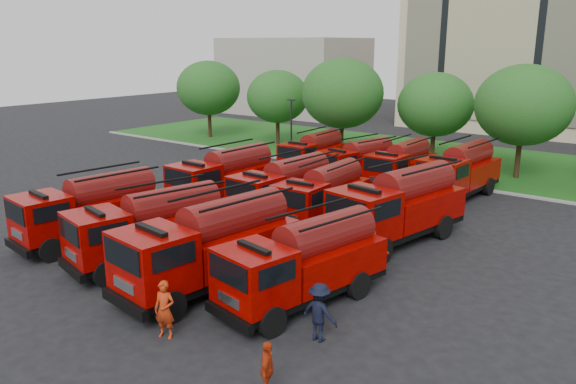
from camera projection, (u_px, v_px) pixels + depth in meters
name	position (u px, v px, depth m)	size (l,w,h in m)	color
ground	(239.00, 251.00, 26.09)	(140.00, 140.00, 0.00)	black
lawn	(453.00, 160.00, 46.00)	(70.00, 16.00, 0.12)	#1B5215
curb	(409.00, 178.00, 39.79)	(70.00, 0.30, 0.14)	gray
apartment_building	(561.00, 12.00, 58.45)	(30.00, 14.18, 25.00)	beige
side_building	(293.00, 76.00, 76.19)	(18.00, 12.00, 10.00)	gray
tree_0	(208.00, 88.00, 55.79)	(6.30, 6.30, 7.70)	#382314
tree_1	(278.00, 97.00, 51.97)	(5.71, 5.71, 6.98)	#382314
tree_2	(342.00, 93.00, 45.90)	(6.72, 6.72, 8.22)	#382314
tree_3	(435.00, 105.00, 43.87)	(5.88, 5.88, 7.19)	#382314
tree_4	(524.00, 105.00, 38.46)	(6.55, 6.55, 8.01)	#382314
lamp_post_0	(291.00, 127.00, 44.41)	(0.60, 0.25, 5.11)	black
fire_truck_0	(91.00, 209.00, 26.92)	(3.29, 7.37, 3.24)	black
fire_truck_1	(150.00, 227.00, 24.28)	(3.88, 7.44, 3.23)	black
fire_truck_2	(211.00, 246.00, 21.68)	(3.54, 7.93, 3.49)	black
fire_truck_3	(304.00, 262.00, 20.47)	(3.63, 7.28, 3.17)	black
fire_truck_4	(225.00, 177.00, 33.15)	(2.87, 7.40, 3.33)	black
fire_truck_5	(285.00, 188.00, 30.91)	(2.84, 7.14, 3.21)	black
fire_truck_6	(323.00, 195.00, 29.72)	(2.77, 6.89, 3.08)	black
fire_truck_7	(399.00, 206.00, 26.84)	(4.05, 8.19, 3.57)	black
fire_truck_8	(314.00, 153.00, 41.20)	(2.70, 6.66, 2.98)	black
fire_truck_9	(358.00, 162.00, 38.38)	(3.35, 6.73, 2.93)	black
fire_truck_10	(401.00, 165.00, 37.13)	(2.52, 6.70, 3.04)	black
fire_truck_11	(460.00, 171.00, 34.62)	(3.04, 7.45, 3.32)	black
firefighter_0	(166.00, 337.00, 18.42)	(0.72, 0.52, 1.96)	#B22C0D
firefighter_1	(157.00, 299.00, 21.13)	(0.74, 0.41, 1.52)	#B22C0D
firefighter_3	(319.00, 340.00, 18.23)	(1.27, 0.66, 1.97)	black
firefighter_4	(139.00, 226.00, 29.59)	(0.89, 0.58, 1.82)	black
firefighter_5	(370.00, 271.00, 23.75)	(1.69, 0.73, 1.82)	#B22C0D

